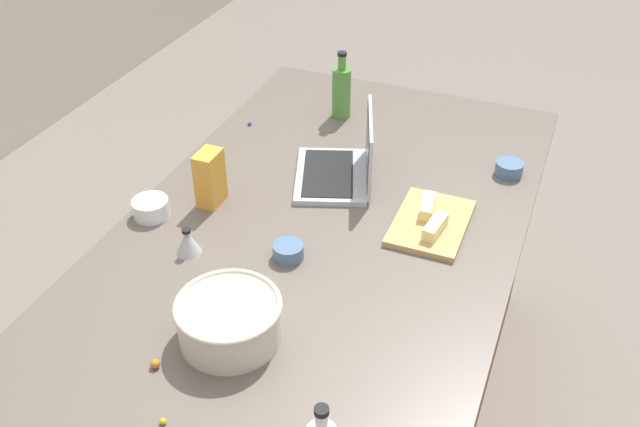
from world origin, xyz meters
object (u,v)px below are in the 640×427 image
Objects in this scene: mixing_bowl_large at (229,320)px; candy_bag at (210,178)px; bottle_olive at (341,91)px; cutting_board at (431,223)px; laptop at (344,166)px; ramekin_small at (151,208)px; butter_stick_right at (428,206)px; kitchen_timer at (188,242)px; butter_stick_left at (435,227)px; ramekin_medium at (288,251)px; ramekin_wide at (509,168)px.

candy_bag reaches higher than mixing_bowl_large.
cutting_board is at bearing -138.19° from bottle_olive.
laptop reaches higher than ramekin_small.
mixing_bowl_large is 0.87× the size of cutting_board.
butter_stick_right is 1.43× the size of kitchen_timer.
butter_stick_right is (0.09, 0.05, 0.00)m from butter_stick_left.
laptop reaches higher than candy_bag.
candy_bag reaches higher than ramekin_small.
mixing_bowl_large is 1.14m from bottle_olive.
laptop is 4.36× the size of ramekin_medium.
laptop is 4.75× the size of kitchen_timer.
bottle_olive is at bearing -7.21° from kitchen_timer.
mixing_bowl_large is 0.71m from butter_stick_right.
mixing_bowl_large is at bearing -133.59° from kitchen_timer.
bottle_olive is 3.18× the size of kitchen_timer.
ramekin_medium reaches higher than cutting_board.
bottle_olive is 0.66m from butter_stick_right.
candy_bag is at bearing 129.48° from laptop.
bottle_olive is 0.71m from cutting_board.
laptop reaches higher than butter_stick_left.
laptop is at bearing 71.41° from butter_stick_right.
bottle_olive reaches higher than candy_bag.
butter_stick_left is 0.65× the size of candy_bag.
candy_bag is at bearing 96.58° from butter_stick_left.
ramekin_wide is 1.13× the size of kitchen_timer.
candy_bag is (-0.26, 0.32, 0.04)m from laptop.
mixing_bowl_large is at bearing 179.33° from laptop.
ramekin_wide is at bearing -29.89° from butter_stick_right.
laptop is at bearing 61.10° from butter_stick_left.
kitchen_timer is at bearing 134.08° from ramekin_wide.
laptop is 3.32× the size of butter_stick_right.
ramekin_small is at bearing 134.54° from candy_bag.
cutting_board is 3.76× the size of kitchen_timer.
ramekin_small is (-0.39, 0.45, -0.02)m from laptop.
ramekin_medium is (-0.81, -0.15, -0.08)m from bottle_olive.
cutting_board is 2.63× the size of butter_stick_left.
ramekin_medium is at bearing 143.07° from ramekin_wide.
ramekin_wide is 0.93m from candy_bag.
laptop reaches higher than ramekin_wide.
laptop is at bearing -50.52° from candy_bag.
mixing_bowl_large is at bearing -128.44° from ramekin_small.
butter_stick_left is 0.41m from ramekin_medium.
ramekin_wide is 1.03m from kitchen_timer.
ramekin_wide is at bearing -105.04° from bottle_olive.
ramekin_small reaches higher than ramekin_wide.
mixing_bowl_large is 3.26× the size of kitchen_timer.
butter_stick_left is 1.00× the size of butter_stick_right.
kitchen_timer reaches higher than butter_stick_right.
kitchen_timer reaches higher than cutting_board.
candy_bag reaches higher than kitchen_timer.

